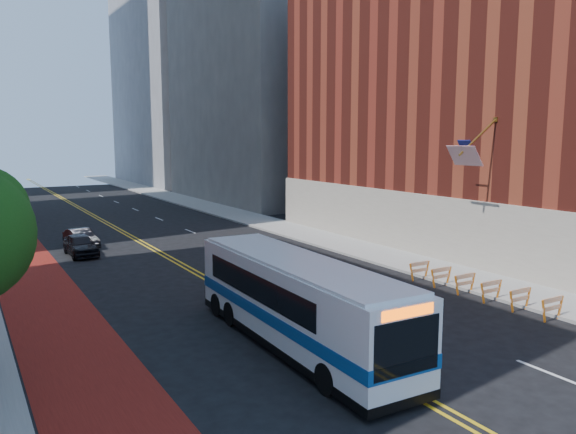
# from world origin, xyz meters

# --- Properties ---
(ground) EXTENTS (160.00, 160.00, 0.00)m
(ground) POSITION_xyz_m (0.00, 0.00, 0.00)
(ground) COLOR black
(ground) RESTS_ON ground
(sidewalk_right) EXTENTS (4.00, 140.00, 0.15)m
(sidewalk_right) POSITION_xyz_m (12.00, 30.00, 0.07)
(sidewalk_right) COLOR gray
(sidewalk_right) RESTS_ON ground
(bus_lane_paint) EXTENTS (3.60, 140.00, 0.01)m
(bus_lane_paint) POSITION_xyz_m (-8.10, 30.00, 0.00)
(bus_lane_paint) COLOR maroon
(bus_lane_paint) RESTS_ON ground
(center_line_inner) EXTENTS (0.14, 140.00, 0.01)m
(center_line_inner) POSITION_xyz_m (-0.18, 30.00, 0.00)
(center_line_inner) COLOR gold
(center_line_inner) RESTS_ON ground
(center_line_outer) EXTENTS (0.14, 140.00, 0.01)m
(center_line_outer) POSITION_xyz_m (0.18, 30.00, 0.00)
(center_line_outer) COLOR gold
(center_line_outer) RESTS_ON ground
(lane_dashes) EXTENTS (0.14, 98.20, 0.01)m
(lane_dashes) POSITION_xyz_m (4.80, 38.00, 0.01)
(lane_dashes) COLOR silver
(lane_dashes) RESTS_ON ground
(brick_building) EXTENTS (18.73, 36.00, 22.00)m
(brick_building) POSITION_xyz_m (21.93, 12.00, 10.96)
(brick_building) COLOR maroon
(brick_building) RESTS_ON ground
(midrise_right_near) EXTENTS (18.00, 26.00, 40.00)m
(midrise_right_near) POSITION_xyz_m (23.00, 48.00, 20.00)
(midrise_right_near) COLOR slate
(midrise_right_near) RESTS_ON ground
(midrise_right_far) EXTENTS (20.00, 28.00, 55.00)m
(midrise_right_far) POSITION_xyz_m (24.00, 78.00, 27.50)
(midrise_right_far) COLOR gray
(midrise_right_far) RESTS_ON ground
(construction_barriers) EXTENTS (1.42, 10.91, 1.00)m
(construction_barriers) POSITION_xyz_m (9.60, 3.42, 0.68)
(construction_barriers) COLOR orange
(construction_barriers) RESTS_ON ground
(transit_bus) EXTENTS (2.89, 11.86, 3.24)m
(transit_bus) POSITION_xyz_m (-1.00, 4.17, 1.69)
(transit_bus) COLOR white
(transit_bus) RESTS_ON ground
(car_a) EXTENTS (1.78, 4.14, 1.39)m
(car_a) POSITION_xyz_m (-4.65, 24.66, 0.70)
(car_a) COLOR black
(car_a) RESTS_ON ground
(car_b) EXTENTS (1.91, 4.03, 1.28)m
(car_b) POSITION_xyz_m (-4.10, 27.46, 0.64)
(car_b) COLOR black
(car_b) RESTS_ON ground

